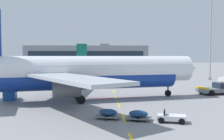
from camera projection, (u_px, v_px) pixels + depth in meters
ground at (211, 84)px, 58.13m from camera, size 400.00×400.00×0.00m
apron_paint_markings at (111, 86)px, 55.80m from camera, size 8.00×98.12×0.01m
airliner_foreground at (88, 72)px, 37.29m from camera, size 34.55×33.75×12.20m
pushback_tug at (218, 89)px, 43.14m from camera, size 6.46×4.13×2.08m
airliner_mid_left at (113, 63)px, 101.66m from camera, size 31.45×31.21×11.02m
baggage_train at (139, 115)px, 25.43m from camera, size 8.68×3.74×1.14m
uld_cargo_container at (10, 95)px, 37.12m from camera, size 1.74×1.71×1.60m
apron_light_mast_far at (211, 15)px, 68.78m from camera, size 1.80×1.80×27.65m
terminal_satellite at (87, 56)px, 178.31m from camera, size 78.60×24.09×14.59m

